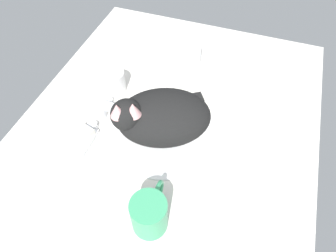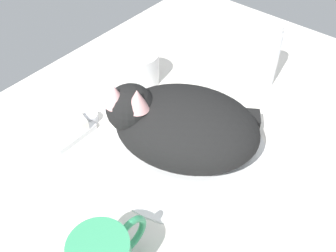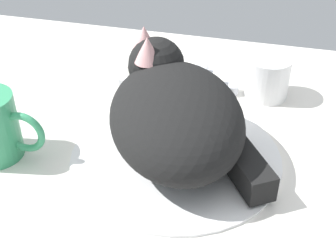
% 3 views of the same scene
% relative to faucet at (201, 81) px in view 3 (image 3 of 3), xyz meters
% --- Properties ---
extents(ground_plane, '(1.10, 0.83, 0.03)m').
position_rel_faucet_xyz_m(ground_plane, '(0.00, -0.18, -0.04)').
color(ground_plane, silver).
extents(sink_basin, '(0.30, 0.30, 0.01)m').
position_rel_faucet_xyz_m(sink_basin, '(0.00, -0.18, -0.02)').
color(sink_basin, white).
rests_on(sink_basin, ground_plane).
extents(faucet, '(0.13, 0.11, 0.06)m').
position_rel_faucet_xyz_m(faucet, '(0.00, 0.00, 0.00)').
color(faucet, silver).
rests_on(faucet, ground_plane).
extents(cat, '(0.28, 0.30, 0.15)m').
position_rel_faucet_xyz_m(cat, '(-0.00, -0.17, 0.04)').
color(cat, black).
rests_on(cat, sink_basin).
extents(rinse_cup, '(0.07, 0.07, 0.07)m').
position_rel_faucet_xyz_m(rinse_cup, '(0.11, 0.02, 0.01)').
color(rinse_cup, white).
rests_on(rinse_cup, ground_plane).
extents(soap_dish, '(0.09, 0.06, 0.01)m').
position_rel_faucet_xyz_m(soap_dish, '(-0.10, 0.02, -0.02)').
color(soap_dish, white).
rests_on(soap_dish, ground_plane).
extents(soap_bar, '(0.08, 0.06, 0.02)m').
position_rel_faucet_xyz_m(soap_bar, '(-0.10, 0.02, -0.00)').
color(soap_bar, white).
rests_on(soap_bar, soap_dish).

